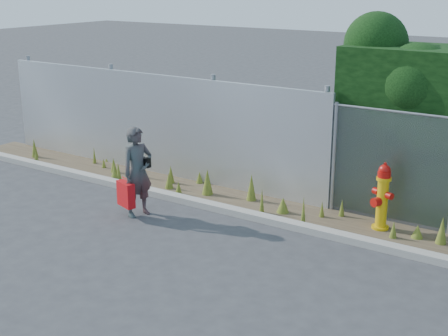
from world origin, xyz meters
The scene contains 8 objects.
ground centered at (0.00, 0.00, 0.00)m, with size 80.00×80.00×0.00m, color #363639.
curb centered at (0.00, 1.80, 0.06)m, with size 16.00×0.22×0.12m, color #9C978D.
weed_strip centered at (1.06, 2.40, 0.14)m, with size 16.00×1.34×0.55m.
corrugated_fence centered at (-3.25, 3.01, 1.10)m, with size 8.50×0.21×2.30m.
fire_hydrant centered at (2.15, 2.58, 0.58)m, with size 0.40×0.36×1.20m.
woman centered at (-1.78, 0.82, 0.83)m, with size 0.60×0.40×1.65m, color #0E5D59.
red_tote_bag centered at (-1.91, 0.62, 0.43)m, with size 0.41×0.15×0.54m.
black_shoulder_bag centered at (-1.71, 0.95, 0.98)m, with size 0.23×0.09×0.17m.
Camera 1 is at (5.40, -7.23, 4.17)m, focal length 50.00 mm.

